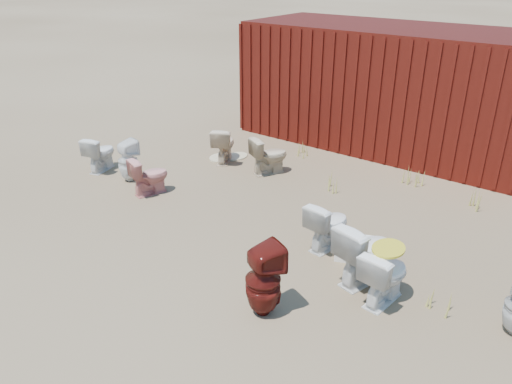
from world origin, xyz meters
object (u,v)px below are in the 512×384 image
Objects in this scene: loose_tank at (355,249)px; toilet_front_a at (100,153)px; toilet_front_pink at (149,176)px; toilet_front_c at (328,225)px; toilet_front_maroon at (263,280)px; toilet_front_e at (365,252)px; toilet_back_beige_right at (269,155)px; toilet_back_yellowlid at (385,276)px; toilet_back_beige_left at (224,144)px; toilet_back_a at (128,161)px; shipping_container at (392,87)px.

toilet_front_a is at bearing 158.98° from loose_tank.
toilet_front_c is at bearing -157.70° from toilet_front_pink.
toilet_front_c is 0.79× the size of toilet_front_maroon.
toilet_front_e is at bearing -71.33° from loose_tank.
toilet_back_beige_right is at bearing -31.30° from toilet_front_maroon.
loose_tank is (2.62, -1.70, -0.17)m from toilet_back_beige_right.
toilet_back_beige_right is at bearing -28.49° from toilet_back_yellowlid.
toilet_back_yellowlid is at bearing 125.19° from toilet_back_beige_left.
toilet_front_maroon is 1.40m from toilet_back_yellowlid.
loose_tank is (-0.65, 0.57, -0.17)m from toilet_back_yellowlid.
toilet_front_pink is 3.65m from toilet_front_maroon.
toilet_front_e is 4.69m from toilet_back_a.
toilet_back_a is at bearing 0.78° from toilet_back_yellowlid.
toilet_front_maroon reaches higher than toilet_front_c.
shipping_container is 12.00× the size of loose_tank.
shipping_container reaches higher than toilet_front_maroon.
toilet_front_maroon reaches higher than toilet_back_yellowlid.
toilet_back_yellowlid is (0.97, 1.01, -0.09)m from toilet_front_maroon.
toilet_front_maroon is 1.26× the size of toilet_back_beige_right.
shipping_container reaches higher than toilet_front_a.
toilet_front_e is at bearing -92.29° from toilet_front_maroon.
toilet_front_e reaches higher than toilet_back_yellowlid.
toilet_back_beige_left reaches higher than toilet_front_pink.
toilet_front_pink is (-2.10, -4.78, -0.88)m from shipping_container.
toilet_front_maroon is 1.08× the size of toilet_front_e.
toilet_back_beige_right is (1.77, 1.79, -0.03)m from toilet_back_a.
toilet_front_pink is at bearing 61.42° from toilet_back_beige_left.
toilet_back_a reaches higher than toilet_back_yellowlid.
loose_tank is (3.67, -1.65, -0.17)m from toilet_back_beige_left.
toilet_back_a is at bearing 3.48° from toilet_front_maroon.
toilet_front_pink is 0.79× the size of toilet_front_e.
toilet_front_c is at bearing -61.40° from toilet_front_maroon.
toilet_front_maroon is 1.39m from toilet_front_e.
toilet_back_a is 4.40m from loose_tank.
toilet_front_maroon is (3.38, -1.37, 0.11)m from toilet_front_pink.
toilet_back_beige_right is (1.07, 1.92, 0.03)m from toilet_front_pink.
toilet_front_maroon is 4.02m from toilet_back_beige_right.
loose_tank is (0.46, -0.08, -0.17)m from toilet_front_c.
toilet_back_a is at bearing 11.56° from toilet_front_e.
toilet_front_e is at bearing 158.39° from toilet_front_c.
toilet_back_a is (-4.69, 0.25, -0.03)m from toilet_front_e.
toilet_back_beige_left is at bearing 30.86° from toilet_back_beige_right.
toilet_front_c is at bearing -23.98° from toilet_back_yellowlid.
toilet_front_c reaches higher than toilet_front_a.
toilet_front_a is at bearing 8.23° from toilet_back_a.
toilet_back_beige_right is at bearing -109.67° from shipping_container.
toilet_back_a is 2.52m from toilet_back_beige_right.
toilet_back_a is at bearing 163.34° from toilet_front_a.
toilet_front_c is 0.86m from toilet_front_e.
toilet_front_c is 3.94m from toilet_back_a.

